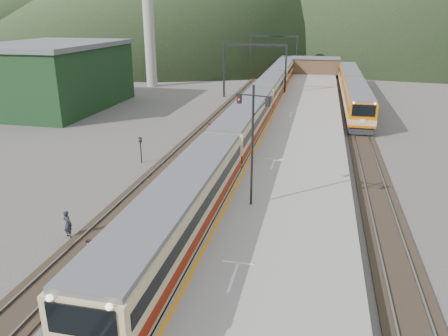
% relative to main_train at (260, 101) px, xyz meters
% --- Properties ---
extents(track_main, '(2.60, 200.00, 0.23)m').
position_rel_main_train_xyz_m(track_main, '(0.00, -1.60, -2.03)').
color(track_main, black).
rests_on(track_main, ground).
extents(track_far, '(2.60, 200.00, 0.23)m').
position_rel_main_train_xyz_m(track_far, '(-5.00, -1.60, -2.03)').
color(track_far, black).
rests_on(track_far, ground).
extents(track_second, '(2.60, 200.00, 0.23)m').
position_rel_main_train_xyz_m(track_second, '(11.50, -1.60, -2.03)').
color(track_second, black).
rests_on(track_second, ground).
extents(platform, '(8.00, 100.00, 1.00)m').
position_rel_main_train_xyz_m(platform, '(5.60, -3.60, -1.59)').
color(platform, gray).
rests_on(platform, ground).
extents(gantry_near, '(9.55, 0.25, 8.00)m').
position_rel_main_train_xyz_m(gantry_near, '(-2.85, 13.40, 3.49)').
color(gantry_near, black).
rests_on(gantry_near, ground).
extents(gantry_far, '(9.55, 0.25, 8.00)m').
position_rel_main_train_xyz_m(gantry_far, '(-2.85, 38.40, 3.49)').
color(gantry_far, black).
rests_on(gantry_far, ground).
extents(warehouse, '(14.50, 20.50, 8.60)m').
position_rel_main_train_xyz_m(warehouse, '(-28.00, 0.40, 2.22)').
color(warehouse, black).
rests_on(warehouse, ground).
extents(station_shed, '(9.40, 4.40, 3.10)m').
position_rel_main_train_xyz_m(station_shed, '(5.60, 36.40, 0.47)').
color(station_shed, brown).
rests_on(station_shed, platform).
extents(main_train, '(3.06, 83.68, 3.73)m').
position_rel_main_train_xyz_m(main_train, '(0.00, 0.00, 0.00)').
color(main_train, tan).
rests_on(main_train, track_main).
extents(second_train, '(2.82, 38.43, 3.44)m').
position_rel_main_train_xyz_m(second_train, '(11.50, 13.00, -0.14)').
color(second_train, '#CC6603').
rests_on(second_train, track_second).
extents(signal_mast, '(2.14, 0.73, 7.42)m').
position_rel_main_train_xyz_m(signal_mast, '(3.31, -27.56, 3.41)').
color(signal_mast, black).
rests_on(signal_mast, platform).
extents(short_signal_a, '(0.23, 0.17, 2.27)m').
position_rel_main_train_xyz_m(short_signal_a, '(-3.04, -35.99, -0.63)').
color(short_signal_a, black).
rests_on(short_signal_a, ground).
extents(short_signal_b, '(0.26, 0.23, 2.27)m').
position_rel_main_train_xyz_m(short_signal_b, '(-3.12, -12.87, -0.63)').
color(short_signal_b, black).
rests_on(short_signal_b, ground).
extents(short_signal_c, '(0.27, 0.23, 2.27)m').
position_rel_main_train_xyz_m(short_signal_c, '(-7.68, -18.82, -0.63)').
color(short_signal_c, black).
rests_on(short_signal_c, ground).
extents(worker, '(0.70, 0.57, 1.66)m').
position_rel_main_train_xyz_m(worker, '(-6.61, -32.19, -1.27)').
color(worker, '#22212F').
rests_on(worker, ground).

